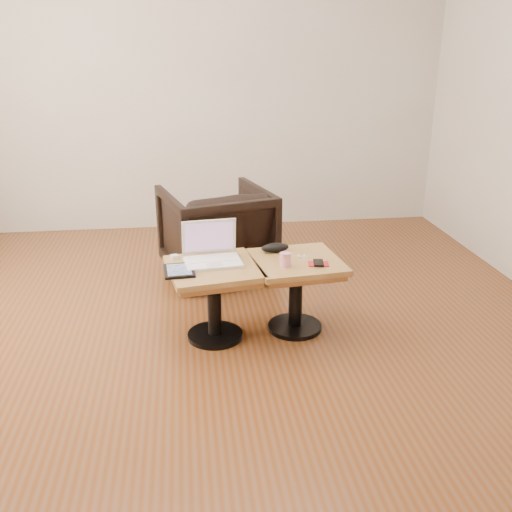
{
  "coord_description": "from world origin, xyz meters",
  "views": [
    {
      "loc": [
        -0.17,
        -3.11,
        1.68
      ],
      "look_at": [
        0.23,
        -0.03,
        0.52
      ],
      "focal_mm": 40.0,
      "sensor_mm": 36.0,
      "label": 1
    }
  ],
  "objects": [
    {
      "name": "phone_on_sleeve",
      "position": [
        0.59,
        -0.09,
        0.47
      ],
      "size": [
        0.13,
        0.11,
        0.01
      ],
      "rotation": [
        0.0,
        0.0,
        -0.15
      ],
      "color": "maroon",
      "rests_on": "side_table_right"
    },
    {
      "name": "laptop",
      "position": [
        -0.03,
        0.05,
        0.51
      ],
      "size": [
        0.35,
        0.29,
        0.23
      ],
      "rotation": [
        0.0,
        0.0,
        0.1
      ],
      "color": "white",
      "rests_on": "side_table_left"
    },
    {
      "name": "room_shell",
      "position": [
        0.0,
        0.0,
        1.35
      ],
      "size": [
        4.52,
        4.52,
        2.71
      ],
      "color": "#5D2E12",
      "rests_on": "ground"
    },
    {
      "name": "glasses_case",
      "position": [
        0.37,
        0.16,
        0.49
      ],
      "size": [
        0.18,
        0.1,
        0.05
      ],
      "primitive_type": "ellipsoid",
      "rotation": [
        0.0,
        0.0,
        0.12
      ],
      "color": "black",
      "rests_on": "side_table_right"
    },
    {
      "name": "charging_adapter",
      "position": [
        -0.25,
        0.11,
        0.48
      ],
      "size": [
        0.05,
        0.05,
        0.02
      ],
      "primitive_type": "cube",
      "rotation": [
        0.0,
        0.0,
        0.3
      ],
      "color": "white",
      "rests_on": "side_table_left"
    },
    {
      "name": "side_table_left",
      "position": [
        -0.02,
        -0.03,
        0.35
      ],
      "size": [
        0.59,
        0.59,
        0.47
      ],
      "rotation": [
        0.0,
        0.0,
        0.17
      ],
      "color": "black",
      "rests_on": "ground"
    },
    {
      "name": "striped_cup",
      "position": [
        0.39,
        -0.09,
        0.51
      ],
      "size": [
        0.07,
        0.07,
        0.08
      ],
      "primitive_type": "cylinder",
      "rotation": [
        0.0,
        0.0,
        -0.08
      ],
      "color": "#D43265",
      "rests_on": "side_table_right"
    },
    {
      "name": "tablet",
      "position": [
        -0.22,
        -0.1,
        0.47
      ],
      "size": [
        0.18,
        0.22,
        0.02
      ],
      "rotation": [
        0.0,
        0.0,
        0.07
      ],
      "color": "black",
      "rests_on": "side_table_left"
    },
    {
      "name": "earbuds_tangle",
      "position": [
        0.52,
        0.04,
        0.47
      ],
      "size": [
        0.07,
        0.05,
        0.01
      ],
      "color": "white",
      "rests_on": "side_table_right"
    },
    {
      "name": "side_table_right",
      "position": [
        0.48,
        0.01,
        0.35
      ],
      "size": [
        0.57,
        0.57,
        0.47
      ],
      "rotation": [
        0.0,
        0.0,
        0.11
      ],
      "color": "black",
      "rests_on": "ground"
    },
    {
      "name": "armchair",
      "position": [
        0.05,
        0.95,
        0.34
      ],
      "size": [
        0.91,
        0.93,
        0.69
      ],
      "primitive_type": "imported",
      "rotation": [
        0.0,
        0.0,
        3.41
      ],
      "color": "black",
      "rests_on": "ground"
    }
  ]
}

